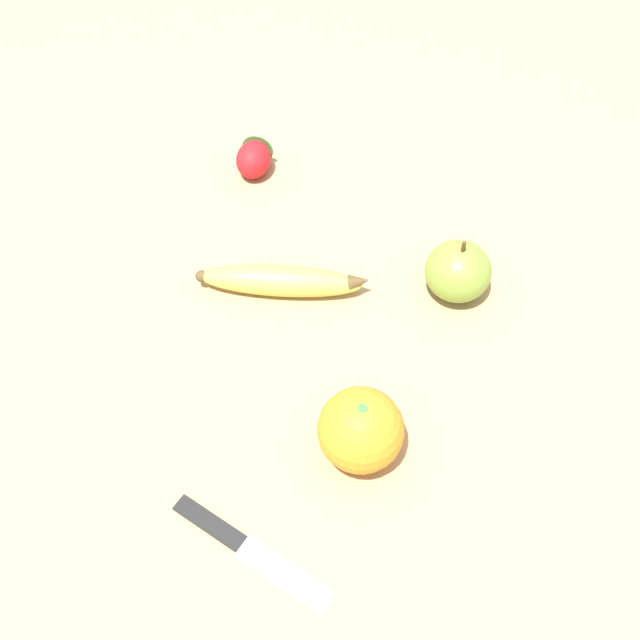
{
  "coord_description": "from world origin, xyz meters",
  "views": [
    {
      "loc": [
        -0.32,
        -0.33,
        0.65
      ],
      "look_at": [
        0.04,
        -0.04,
        0.03
      ],
      "focal_mm": 42.0,
      "sensor_mm": 36.0,
      "label": 1
    }
  ],
  "objects_px": {
    "banana": "(283,281)",
    "paring_knife": "(245,547)",
    "strawberry": "(254,157)",
    "apple": "(458,271)",
    "orange": "(361,430)"
  },
  "relations": [
    {
      "from": "banana",
      "to": "paring_knife",
      "type": "xyz_separation_m",
      "value": [
        -0.24,
        -0.17,
        -0.01
      ]
    },
    {
      "from": "strawberry",
      "to": "apple",
      "type": "xyz_separation_m",
      "value": [
        -0.01,
        -0.3,
        0.01
      ]
    },
    {
      "from": "banana",
      "to": "orange",
      "type": "distance_m",
      "value": 0.21
    },
    {
      "from": "apple",
      "to": "paring_knife",
      "type": "distance_m",
      "value": 0.37
    },
    {
      "from": "strawberry",
      "to": "paring_knife",
      "type": "distance_m",
      "value": 0.49
    },
    {
      "from": "banana",
      "to": "paring_knife",
      "type": "bearing_deg",
      "value": -90.76
    },
    {
      "from": "orange",
      "to": "apple",
      "type": "distance_m",
      "value": 0.23
    },
    {
      "from": "banana",
      "to": "apple",
      "type": "relative_size",
      "value": 2.19
    },
    {
      "from": "strawberry",
      "to": "apple",
      "type": "distance_m",
      "value": 0.3
    },
    {
      "from": "apple",
      "to": "paring_knife",
      "type": "relative_size",
      "value": 0.47
    },
    {
      "from": "banana",
      "to": "paring_knife",
      "type": "relative_size",
      "value": 1.03
    },
    {
      "from": "strawberry",
      "to": "paring_knife",
      "type": "xyz_separation_m",
      "value": [
        -0.37,
        -0.32,
        -0.02
      ]
    },
    {
      "from": "orange",
      "to": "strawberry",
      "type": "relative_size",
      "value": 1.14
    },
    {
      "from": "strawberry",
      "to": "apple",
      "type": "height_order",
      "value": "apple"
    },
    {
      "from": "strawberry",
      "to": "paring_knife",
      "type": "height_order",
      "value": "strawberry"
    }
  ]
}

